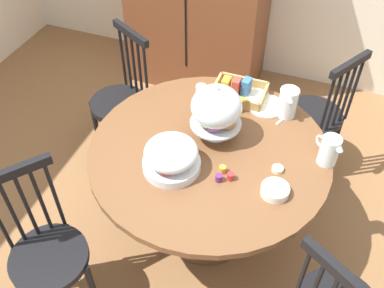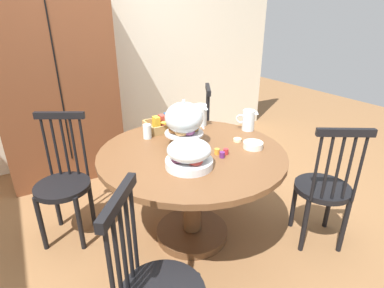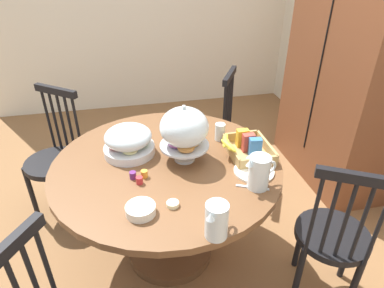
{
  "view_description": "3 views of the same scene",
  "coord_description": "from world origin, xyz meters",
  "px_view_note": "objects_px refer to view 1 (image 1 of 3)",
  "views": [
    {
      "loc": [
        0.6,
        -1.67,
        2.42
      ],
      "look_at": [
        -0.0,
        -0.08,
        0.74
      ],
      "focal_mm": 41.01,
      "sensor_mm": 36.0,
      "label": 1
    },
    {
      "loc": [
        -0.87,
        -1.75,
        1.63
      ],
      "look_at": [
        0.1,
        -0.08,
        0.79
      ],
      "focal_mm": 28.4,
      "sensor_mm": 36.0,
      "label": 2
    },
    {
      "loc": [
        1.69,
        -0.27,
        1.81
      ],
      "look_at": [
        0.1,
        0.07,
        0.84
      ],
      "focal_mm": 31.33,
      "sensor_mm": 36.0,
      "label": 3
    }
  ],
  "objects_px": {
    "fruit_platter_covered": "(171,156)",
    "drinking_glass": "(201,93)",
    "windsor_chair_far_side": "(121,102)",
    "cereal_bowl": "(275,190)",
    "windsor_chair_facing_door": "(316,117)",
    "pastry_stand_with_dome": "(216,109)",
    "butter_dish": "(278,169)",
    "cereal_basket": "(238,92)",
    "china_plate_small": "(258,96)",
    "windsor_chair_near_window": "(47,254)",
    "orange_juice_pitcher": "(288,104)",
    "china_plate_large": "(266,106)",
    "dining_table": "(208,172)",
    "milk_pitcher": "(329,151)"
  },
  "relations": [
    {
      "from": "pastry_stand_with_dome",
      "to": "milk_pitcher",
      "type": "height_order",
      "value": "pastry_stand_with_dome"
    },
    {
      "from": "windsor_chair_far_side",
      "to": "cereal_bowl",
      "type": "relative_size",
      "value": 6.96
    },
    {
      "from": "windsor_chair_near_window",
      "to": "china_plate_small",
      "type": "bearing_deg",
      "value": 59.25
    },
    {
      "from": "orange_juice_pitcher",
      "to": "cereal_bowl",
      "type": "distance_m",
      "value": 0.61
    },
    {
      "from": "drinking_glass",
      "to": "butter_dish",
      "type": "height_order",
      "value": "drinking_glass"
    },
    {
      "from": "cereal_basket",
      "to": "cereal_bowl",
      "type": "relative_size",
      "value": 2.26
    },
    {
      "from": "windsor_chair_near_window",
      "to": "china_plate_small",
      "type": "xyz_separation_m",
      "value": [
        0.74,
        1.25,
        0.3
      ]
    },
    {
      "from": "milk_pitcher",
      "to": "butter_dish",
      "type": "xyz_separation_m",
      "value": [
        -0.22,
        -0.15,
        -0.07
      ]
    },
    {
      "from": "windsor_chair_far_side",
      "to": "butter_dish",
      "type": "xyz_separation_m",
      "value": [
        1.2,
        -0.52,
        0.3
      ]
    },
    {
      "from": "fruit_platter_covered",
      "to": "china_plate_large",
      "type": "xyz_separation_m",
      "value": [
        0.34,
        0.65,
        -0.08
      ]
    },
    {
      "from": "windsor_chair_facing_door",
      "to": "pastry_stand_with_dome",
      "type": "distance_m",
      "value": 0.99
    },
    {
      "from": "windsor_chair_near_window",
      "to": "china_plate_large",
      "type": "height_order",
      "value": "windsor_chair_near_window"
    },
    {
      "from": "china_plate_small",
      "to": "cereal_basket",
      "type": "bearing_deg",
      "value": -162.76
    },
    {
      "from": "cereal_basket",
      "to": "dining_table",
      "type": "bearing_deg",
      "value": -91.92
    },
    {
      "from": "pastry_stand_with_dome",
      "to": "china_plate_large",
      "type": "bearing_deg",
      "value": 59.19
    },
    {
      "from": "dining_table",
      "to": "pastry_stand_with_dome",
      "type": "distance_m",
      "value": 0.4
    },
    {
      "from": "windsor_chair_facing_door",
      "to": "china_plate_small",
      "type": "relative_size",
      "value": 6.5
    },
    {
      "from": "windsor_chair_near_window",
      "to": "drinking_glass",
      "type": "height_order",
      "value": "windsor_chair_near_window"
    },
    {
      "from": "dining_table",
      "to": "pastry_stand_with_dome",
      "type": "xyz_separation_m",
      "value": [
        -0.0,
        0.11,
        0.39
      ]
    },
    {
      "from": "cereal_bowl",
      "to": "drinking_glass",
      "type": "distance_m",
      "value": 0.8
    },
    {
      "from": "windsor_chair_near_window",
      "to": "china_plate_small",
      "type": "distance_m",
      "value": 1.48
    },
    {
      "from": "windsor_chair_facing_door",
      "to": "fruit_platter_covered",
      "type": "distance_m",
      "value": 1.25
    },
    {
      "from": "pastry_stand_with_dome",
      "to": "cereal_basket",
      "type": "relative_size",
      "value": 1.09
    },
    {
      "from": "cereal_basket",
      "to": "windsor_chair_facing_door",
      "type": "bearing_deg",
      "value": 35.72
    },
    {
      "from": "cereal_basket",
      "to": "drinking_glass",
      "type": "height_order",
      "value": "cereal_basket"
    },
    {
      "from": "dining_table",
      "to": "windsor_chair_near_window",
      "type": "xyz_separation_m",
      "value": [
        -0.61,
        -0.74,
        -0.1
      ]
    },
    {
      "from": "orange_juice_pitcher",
      "to": "fruit_platter_covered",
      "type": "bearing_deg",
      "value": -126.53
    },
    {
      "from": "china_plate_large",
      "to": "fruit_platter_covered",
      "type": "bearing_deg",
      "value": -117.43
    },
    {
      "from": "dining_table",
      "to": "cereal_bowl",
      "type": "relative_size",
      "value": 9.37
    },
    {
      "from": "china_plate_small",
      "to": "windsor_chair_facing_door",
      "type": "bearing_deg",
      "value": 40.41
    },
    {
      "from": "cereal_bowl",
      "to": "china_plate_small",
      "type": "bearing_deg",
      "value": 111.14
    },
    {
      "from": "milk_pitcher",
      "to": "drinking_glass",
      "type": "distance_m",
      "value": 0.82
    },
    {
      "from": "orange_juice_pitcher",
      "to": "cereal_bowl",
      "type": "bearing_deg",
      "value": -83.01
    },
    {
      "from": "orange_juice_pitcher",
      "to": "drinking_glass",
      "type": "bearing_deg",
      "value": -174.04
    },
    {
      "from": "cereal_basket",
      "to": "china_plate_small",
      "type": "height_order",
      "value": "cereal_basket"
    },
    {
      "from": "fruit_platter_covered",
      "to": "drinking_glass",
      "type": "bearing_deg",
      "value": 94.6
    },
    {
      "from": "windsor_chair_near_window",
      "to": "drinking_glass",
      "type": "relative_size",
      "value": 8.86
    },
    {
      "from": "pastry_stand_with_dome",
      "to": "orange_juice_pitcher",
      "type": "xyz_separation_m",
      "value": [
        0.33,
        0.32,
        -0.11
      ]
    },
    {
      "from": "windsor_chair_near_window",
      "to": "cereal_basket",
      "type": "xyz_separation_m",
      "value": [
        0.62,
        1.21,
        0.33
      ]
    },
    {
      "from": "china_plate_small",
      "to": "drinking_glass",
      "type": "distance_m",
      "value": 0.35
    },
    {
      "from": "pastry_stand_with_dome",
      "to": "cereal_basket",
      "type": "distance_m",
      "value": 0.4
    },
    {
      "from": "pastry_stand_with_dome",
      "to": "milk_pitcher",
      "type": "xyz_separation_m",
      "value": [
        0.61,
        0.02,
        -0.12
      ]
    },
    {
      "from": "cereal_bowl",
      "to": "pastry_stand_with_dome",
      "type": "bearing_deg",
      "value": 144.65
    },
    {
      "from": "pastry_stand_with_dome",
      "to": "china_plate_large",
      "type": "relative_size",
      "value": 1.56
    },
    {
      "from": "windsor_chair_facing_door",
      "to": "china_plate_small",
      "type": "xyz_separation_m",
      "value": [
        -0.36,
        -0.31,
        0.3
      ]
    },
    {
      "from": "windsor_chair_facing_door",
      "to": "cereal_bowl",
      "type": "height_order",
      "value": "windsor_chair_facing_door"
    },
    {
      "from": "butter_dish",
      "to": "cereal_bowl",
      "type": "bearing_deg",
      "value": -82.39
    },
    {
      "from": "milk_pitcher",
      "to": "china_plate_small",
      "type": "xyz_separation_m",
      "value": [
        -0.47,
        0.39,
        -0.06
      ]
    },
    {
      "from": "pastry_stand_with_dome",
      "to": "fruit_platter_covered",
      "type": "height_order",
      "value": "pastry_stand_with_dome"
    },
    {
      "from": "windsor_chair_facing_door",
      "to": "butter_dish",
      "type": "height_order",
      "value": "windsor_chair_facing_door"
    }
  ]
}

